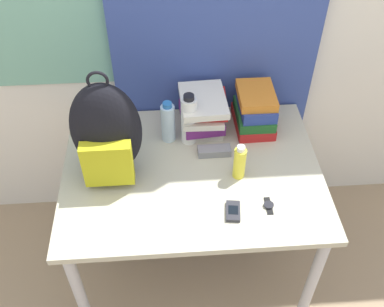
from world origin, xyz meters
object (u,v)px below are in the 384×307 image
(wristwatch, at_px, (269,205))
(water_bottle, at_px, (168,122))
(book_stack_center, at_px, (255,110))
(sunglasses_case, at_px, (214,151))
(book_stack_left, at_px, (203,111))
(backpack, at_px, (106,133))
(sports_bottle, at_px, (190,120))
(sunscreen_bottle, at_px, (240,162))
(cell_phone, at_px, (233,211))

(wristwatch, bearing_deg, water_bottle, 131.98)
(book_stack_center, relative_size, sunglasses_case, 1.70)
(book_stack_left, bearing_deg, backpack, -148.50)
(book_stack_left, bearing_deg, sunglasses_case, -79.14)
(book_stack_center, height_order, wristwatch, book_stack_center)
(sports_bottle, height_order, sunglasses_case, sports_bottle)
(sunscreen_bottle, bearing_deg, cell_phone, -104.08)
(sunglasses_case, bearing_deg, cell_phone, -83.28)
(book_stack_left, relative_size, cell_phone, 2.63)
(book_stack_center, height_order, sunscreen_bottle, book_stack_center)
(book_stack_left, xyz_separation_m, wristwatch, (0.23, -0.51, -0.10))
(backpack, distance_m, sports_bottle, 0.41)
(sports_bottle, xyz_separation_m, sunscreen_bottle, (0.20, -0.24, -0.04))
(sunscreen_bottle, xyz_separation_m, sunglasses_case, (-0.09, 0.14, -0.06))
(sports_bottle, distance_m, wristwatch, 0.53)
(book_stack_left, xyz_separation_m, cell_phone, (0.08, -0.53, -0.09))
(backpack, bearing_deg, cell_phone, -28.43)
(water_bottle, height_order, sunglasses_case, water_bottle)
(sunglasses_case, bearing_deg, sports_bottle, 135.99)
(book_stack_left, xyz_separation_m, sunglasses_case, (0.04, -0.19, -0.09))
(cell_phone, bearing_deg, water_bottle, 117.95)
(cell_phone, relative_size, wristwatch, 1.19)
(sunglasses_case, bearing_deg, sunscreen_bottle, -57.19)
(book_stack_left, distance_m, sunglasses_case, 0.21)
(sunscreen_bottle, relative_size, cell_phone, 1.63)
(water_bottle, xyz_separation_m, cell_phone, (0.24, -0.46, -0.09))
(backpack, height_order, book_stack_center, backpack)
(sports_bottle, bearing_deg, sunscreen_bottle, -51.06)
(book_stack_center, distance_m, water_bottle, 0.42)
(sports_bottle, height_order, cell_phone, sports_bottle)
(wristwatch, bearing_deg, backpack, 159.10)
(sports_bottle, distance_m, sunglasses_case, 0.18)
(book_stack_left, bearing_deg, wristwatch, -65.91)
(backpack, distance_m, book_stack_center, 0.73)
(cell_phone, height_order, wristwatch, cell_phone)
(sports_bottle, xyz_separation_m, cell_phone, (0.15, -0.44, -0.12))
(sports_bottle, relative_size, cell_phone, 2.48)
(sunglasses_case, distance_m, wristwatch, 0.37)
(book_stack_center, xyz_separation_m, sunglasses_case, (-0.21, -0.18, -0.08))
(book_stack_left, distance_m, cell_phone, 0.54)
(water_bottle, bearing_deg, sunglasses_case, -30.07)
(book_stack_left, bearing_deg, cell_phone, -81.81)
(sunscreen_bottle, bearing_deg, sports_bottle, 128.94)
(book_stack_left, distance_m, book_stack_center, 0.25)
(water_bottle, xyz_separation_m, sunscreen_bottle, (0.30, -0.26, -0.02))
(water_bottle, relative_size, sports_bottle, 0.81)
(backpack, xyz_separation_m, wristwatch, (0.65, -0.25, -0.22))
(book_stack_center, distance_m, sports_bottle, 0.33)
(book_stack_center, xyz_separation_m, sunscreen_bottle, (-0.12, -0.33, -0.01))
(book_stack_left, xyz_separation_m, book_stack_center, (0.25, -0.00, -0.01))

